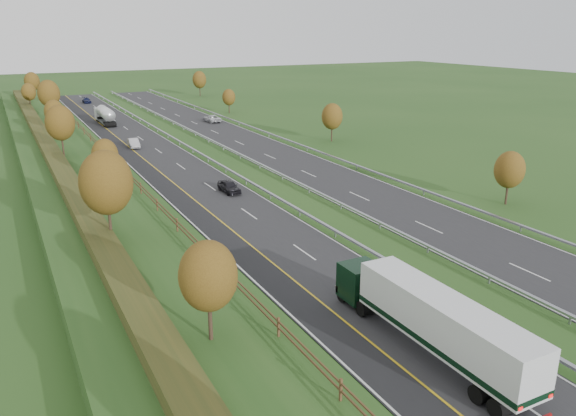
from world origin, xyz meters
The scene contains 19 objects.
ground centered at (8.00, 55.00, 0.00)m, with size 400.00×400.00×0.00m, color #234619.
near_carriageway centered at (0.00, 60.00, 0.02)m, with size 10.50×200.00×0.04m, color black.
far_carriageway centered at (16.50, 60.00, 0.02)m, with size 10.50×200.00×0.04m, color black.
hard_shoulder centered at (-3.75, 60.00, 0.02)m, with size 3.00×200.00×0.04m, color black.
lane_markings centered at (6.40, 59.88, 0.05)m, with size 26.75×200.00×0.01m.
embankment_left centered at (-13.00, 60.00, 1.00)m, with size 12.00×200.00×2.00m, color #234619.
hedge_left centered at (-15.00, 60.00, 2.55)m, with size 2.20×180.00×1.10m, color #313917.
fence_left centered at (-8.50, 59.59, 2.73)m, with size 0.12×189.06×1.20m.
median_barrier_near centered at (5.70, 60.00, 0.61)m, with size 0.32×200.00×0.71m.
median_barrier_far centered at (10.80, 60.00, 0.61)m, with size 0.32×200.00×0.71m.
outer_barrier_far centered at (22.30, 60.00, 0.62)m, with size 0.32×200.00×0.71m.
trees_left centered at (-12.64, 56.63, 6.37)m, with size 6.64×164.30×7.66m.
trees_far centered at (29.80, 89.21, 4.25)m, with size 8.45×118.60×7.12m.
box_lorry centered at (0.10, 5.68, 2.33)m, with size 2.58×16.28×4.06m.
road_tanker centered at (-1.22, 102.33, 1.86)m, with size 2.40×11.22×3.46m.
car_dark_near centered at (2.44, 43.56, 0.75)m, with size 1.69×4.19×1.43m, color black.
car_silver_mid centered at (-1.60, 75.40, 0.77)m, with size 1.54×4.41×1.45m, color #ABAAAF.
car_small_far centered at (0.60, 138.84, 0.69)m, with size 1.82×4.48×1.30m, color #12183B.
car_oncoming centered at (18.85, 94.33, 0.77)m, with size 2.42×5.25×1.46m, color silver.
Camera 1 is at (-20.99, -16.67, 18.69)m, focal length 35.00 mm.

